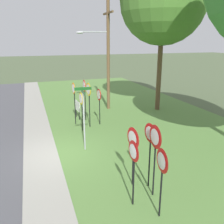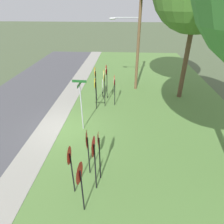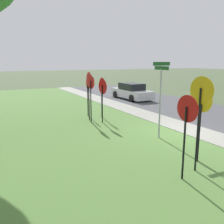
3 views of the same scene
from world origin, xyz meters
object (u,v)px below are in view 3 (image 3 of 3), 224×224
at_px(stop_sign_far_center, 186,119).
at_px(yield_sign_near_right, 89,84).
at_px(yield_sign_far_left, 103,90).
at_px(yield_sign_center, 91,87).
at_px(stop_sign_near_right, 201,102).
at_px(stop_sign_far_right, 202,110).
at_px(street_name_post, 160,94).
at_px(yield_sign_far_right, 88,87).
at_px(parked_sedan_distant, 132,92).
at_px(yield_sign_near_left, 102,88).

bearing_deg(stop_sign_far_center, yield_sign_near_right, -5.01).
distance_m(yield_sign_far_left, yield_sign_center, 0.63).
distance_m(stop_sign_far_center, yield_sign_far_left, 7.01).
bearing_deg(stop_sign_near_right, stop_sign_far_right, -56.60).
relative_size(stop_sign_near_right, street_name_post, 0.88).
bearing_deg(yield_sign_far_right, street_name_post, -164.26).
distance_m(yield_sign_near_right, parked_sedan_distant, 8.70).
xyz_separation_m(stop_sign_far_center, parked_sedan_distant, (13.65, -6.63, -1.11)).
bearing_deg(yield_sign_far_left, stop_sign_near_right, 172.00).
distance_m(yield_sign_near_left, yield_sign_far_left, 1.16).
height_order(yield_sign_far_left, parked_sedan_distant, yield_sign_far_left).
xyz_separation_m(yield_sign_near_left, yield_sign_center, (-0.78, 0.99, 0.15)).
bearing_deg(stop_sign_far_right, yield_sign_near_left, -2.87).
relative_size(yield_sign_far_left, street_name_post, 0.73).
relative_size(yield_sign_near_right, street_name_post, 0.83).
height_order(stop_sign_near_right, yield_sign_near_right, stop_sign_near_right).
bearing_deg(stop_sign_far_center, yield_sign_far_right, -6.83).
relative_size(stop_sign_far_right, yield_sign_near_left, 1.03).
relative_size(yield_sign_near_left, parked_sedan_distant, 0.51).
relative_size(yield_sign_far_right, yield_sign_center, 0.92).
height_order(yield_sign_near_right, yield_sign_center, yield_sign_near_right).
distance_m(yield_sign_near_left, yield_sign_near_right, 0.95).
xyz_separation_m(yield_sign_near_left, yield_sign_near_right, (-0.23, 0.88, 0.28)).
bearing_deg(stop_sign_near_right, yield_sign_near_right, -3.21).
height_order(stop_sign_near_right, yield_sign_far_right, stop_sign_near_right).
distance_m(stop_sign_far_right, yield_sign_center, 6.63).
height_order(yield_sign_far_right, parked_sedan_distant, yield_sign_far_right).
relative_size(stop_sign_far_center, parked_sedan_distant, 0.52).
height_order(stop_sign_far_right, parked_sedan_distant, stop_sign_far_right).
xyz_separation_m(stop_sign_far_right, yield_sign_far_right, (8.11, 0.64, -0.01)).
relative_size(yield_sign_near_left, yield_sign_far_left, 1.00).
xyz_separation_m(yield_sign_center, street_name_post, (-3.87, -1.53, 0.01)).
xyz_separation_m(stop_sign_near_right, stop_sign_far_center, (-0.24, 0.73, -0.36)).
distance_m(stop_sign_near_right, stop_sign_far_right, 0.83).
distance_m(stop_sign_far_right, yield_sign_near_right, 7.16).
xyz_separation_m(stop_sign_far_center, yield_sign_near_right, (7.81, -0.34, 0.28)).
bearing_deg(street_name_post, yield_sign_center, 24.02).
relative_size(stop_sign_far_center, yield_sign_far_left, 1.02).
bearing_deg(yield_sign_far_left, stop_sign_far_right, 177.29).
height_order(stop_sign_far_center, parked_sedan_distant, stop_sign_far_center).
bearing_deg(yield_sign_center, street_name_post, -165.41).
bearing_deg(street_name_post, stop_sign_far_right, 172.97).
bearing_deg(stop_sign_near_right, street_name_post, -24.21).
xyz_separation_m(stop_sign_far_center, yield_sign_near_left, (8.04, -1.23, 0.00)).
bearing_deg(yield_sign_near_left, parked_sedan_distant, -46.82).
distance_m(yield_sign_far_left, parked_sedan_distant, 8.96).
xyz_separation_m(stop_sign_far_right, street_name_post, (2.67, -0.45, 0.16)).
distance_m(yield_sign_near_right, street_name_post, 4.64).
relative_size(yield_sign_near_left, yield_sign_far_right, 1.00).
bearing_deg(yield_sign_far_right, yield_sign_near_right, 166.59).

